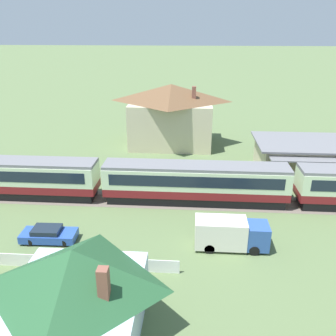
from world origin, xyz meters
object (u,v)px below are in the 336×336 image
at_px(cottage_dark_green_roof, 76,289).
at_px(passenger_train, 198,182).
at_px(station_house_brown_roof, 171,114).
at_px(delivery_truck_blue, 230,233).
at_px(station_building, 319,157).
at_px(yard_tree_0, 175,114).
at_px(parked_car_blue, 49,234).

bearing_deg(cottage_dark_green_roof, passenger_train, 67.20).
distance_m(station_house_brown_roof, delivery_truck_blue, 27.39).
distance_m(cottage_dark_green_roof, delivery_truck_blue, 12.95).
bearing_deg(passenger_train, station_building, 31.52).
bearing_deg(station_house_brown_roof, station_building, -28.39).
bearing_deg(delivery_truck_blue, yard_tree_0, 101.94).
bearing_deg(delivery_truck_blue, parked_car_blue, -179.59).
height_order(station_house_brown_roof, parked_car_blue, station_house_brown_roof).
relative_size(passenger_train, parked_car_blue, 12.48).
height_order(cottage_dark_green_roof, delivery_truck_blue, cottage_dark_green_roof).
relative_size(parked_car_blue, yard_tree_0, 0.70).
relative_size(station_house_brown_roof, yard_tree_0, 1.93).
bearing_deg(delivery_truck_blue, station_building, 54.34).
relative_size(parked_car_blue, delivery_truck_blue, 0.78).
relative_size(cottage_dark_green_roof, delivery_truck_blue, 1.36).
distance_m(passenger_train, yard_tree_0, 19.87).
bearing_deg(passenger_train, parked_car_blue, -147.15).
bearing_deg(yard_tree_0, station_house_brown_roof, -125.03).
bearing_deg(cottage_dark_green_roof, parked_car_blue, 121.28).
relative_size(station_house_brown_roof, delivery_truck_blue, 2.17).
bearing_deg(parked_car_blue, delivery_truck_blue, -1.13).
bearing_deg(delivery_truck_blue, station_house_brown_roof, 103.46).
distance_m(delivery_truck_blue, yard_tree_0, 28.02).
bearing_deg(passenger_train, cottage_dark_green_roof, -112.80).
distance_m(station_building, parked_car_blue, 31.43).
height_order(delivery_truck_blue, yard_tree_0, yard_tree_0).
height_order(parked_car_blue, delivery_truck_blue, delivery_truck_blue).
distance_m(station_building, yard_tree_0, 20.77).
bearing_deg(station_house_brown_roof, parked_car_blue, -107.46).
height_order(station_building, station_house_brown_roof, station_house_brown_roof).
height_order(passenger_train, yard_tree_0, yard_tree_0).
bearing_deg(cottage_dark_green_roof, station_house_brown_roof, 84.95).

